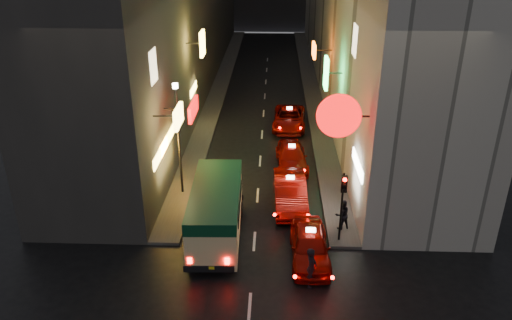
# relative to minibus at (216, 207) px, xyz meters

# --- Properties ---
(sidewalk_left) EXTENTS (1.50, 52.00, 0.15)m
(sidewalk_left) POSITION_rel_minibus_xyz_m (-2.46, 25.26, -1.63)
(sidewalk_left) COLOR #4E4B48
(sidewalk_left) RESTS_ON ground
(sidewalk_right) EXTENTS (1.50, 52.00, 0.15)m
(sidewalk_right) POSITION_rel_minibus_xyz_m (6.04, 25.26, -1.63)
(sidewalk_right) COLOR #4E4B48
(sidewalk_right) RESTS_ON ground
(minibus) EXTENTS (2.39, 6.35, 2.71)m
(minibus) POSITION_rel_minibus_xyz_m (0.00, 0.00, 0.00)
(minibus) COLOR beige
(minibus) RESTS_ON ground
(taxi_near) EXTENTS (2.23, 5.31, 1.85)m
(taxi_near) POSITION_rel_minibus_xyz_m (4.32, -1.52, -0.87)
(taxi_near) COLOR #840903
(taxi_near) RESTS_ON ground
(taxi_second) EXTENTS (2.57, 5.82, 1.99)m
(taxi_second) POSITION_rel_minibus_xyz_m (3.54, 3.28, -0.80)
(taxi_second) COLOR #840903
(taxi_second) RESTS_ON ground
(taxi_third) EXTENTS (2.24, 4.89, 1.69)m
(taxi_third) POSITION_rel_minibus_xyz_m (3.76, 8.08, -0.95)
(taxi_third) COLOR #840903
(taxi_third) RESTS_ON ground
(taxi_far) EXTENTS (2.39, 5.27, 1.81)m
(taxi_far) POSITION_rel_minibus_xyz_m (3.77, 14.81, -0.89)
(taxi_far) COLOR #840903
(taxi_far) RESTS_ON ground
(pedestrian_crossing) EXTENTS (0.57, 0.75, 2.04)m
(pedestrian_crossing) POSITION_rel_minibus_xyz_m (4.26, -3.34, -0.69)
(pedestrian_crossing) COLOR black
(pedestrian_crossing) RESTS_ON ground
(pedestrian_sidewalk) EXTENTS (0.76, 0.62, 1.75)m
(pedestrian_sidewalk) POSITION_rel_minibus_xyz_m (6.01, 0.85, -0.69)
(pedestrian_sidewalk) COLOR black
(pedestrian_sidewalk) RESTS_ON sidewalk_right
(traffic_light) EXTENTS (0.26, 0.43, 3.50)m
(traffic_light) POSITION_rel_minibus_xyz_m (5.79, -0.27, 0.98)
(traffic_light) COLOR black
(traffic_light) RESTS_ON sidewalk_right
(lamp_post) EXTENTS (0.28, 0.28, 6.22)m
(lamp_post) POSITION_rel_minibus_xyz_m (-2.41, 4.26, 2.01)
(lamp_post) COLOR black
(lamp_post) RESTS_ON sidewalk_left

